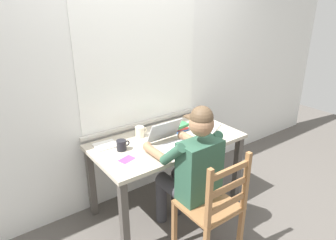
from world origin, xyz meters
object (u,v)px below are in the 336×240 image
(desk, at_px, (167,149))
(landscape_photo_print, at_px, (127,159))
(coffee_mug_dark, at_px, (122,145))
(book_stack_main, at_px, (179,127))
(seated_person, at_px, (191,167))
(wooden_chair, at_px, (213,208))
(coffee_mug_white, at_px, (140,132))
(laptop, at_px, (171,141))
(computer_mouse, at_px, (197,139))

(desk, height_order, landscape_photo_print, landscape_photo_print)
(coffee_mug_dark, bearing_deg, book_stack_main, 2.81)
(desk, height_order, coffee_mug_dark, coffee_mug_dark)
(book_stack_main, bearing_deg, seated_person, -119.35)
(wooden_chair, distance_m, book_stack_main, 0.93)
(wooden_chair, xyz_separation_m, coffee_mug_white, (-0.08, 0.93, 0.33))
(wooden_chair, height_order, laptop, laptop)
(wooden_chair, relative_size, coffee_mug_white, 7.79)
(computer_mouse, distance_m, landscape_photo_print, 0.71)
(seated_person, relative_size, coffee_mug_dark, 10.09)
(desk, distance_m, laptop, 0.20)
(book_stack_main, bearing_deg, wooden_chair, -110.31)
(computer_mouse, relative_size, book_stack_main, 0.52)
(landscape_photo_print, bearing_deg, wooden_chair, -72.49)
(seated_person, distance_m, wooden_chair, 0.36)
(coffee_mug_white, relative_size, coffee_mug_dark, 0.98)
(desk, bearing_deg, book_stack_main, 23.80)
(desk, height_order, book_stack_main, book_stack_main)
(desk, bearing_deg, laptop, -111.42)
(desk, relative_size, wooden_chair, 1.49)
(wooden_chair, relative_size, computer_mouse, 9.44)
(wooden_chair, distance_m, coffee_mug_white, 0.99)
(seated_person, distance_m, laptop, 0.33)
(wooden_chair, xyz_separation_m, book_stack_main, (0.30, 0.82, 0.31))
(coffee_mug_white, xyz_separation_m, landscape_photo_print, (-0.32, -0.31, -0.05))
(coffee_mug_white, bearing_deg, laptop, -70.27)
(book_stack_main, distance_m, landscape_photo_print, 0.74)
(laptop, height_order, book_stack_main, laptop)
(coffee_mug_dark, xyz_separation_m, landscape_photo_print, (-0.05, -0.17, -0.05))
(laptop, relative_size, coffee_mug_dark, 2.69)
(wooden_chair, xyz_separation_m, landscape_photo_print, (-0.40, 0.62, 0.28))
(computer_mouse, bearing_deg, book_stack_main, 89.45)
(laptop, distance_m, landscape_photo_print, 0.44)
(wooden_chair, bearing_deg, desk, 83.15)
(desk, height_order, computer_mouse, computer_mouse)
(computer_mouse, height_order, coffee_mug_dark, coffee_mug_dark)
(coffee_mug_white, height_order, book_stack_main, coffee_mug_white)
(laptop, xyz_separation_m, computer_mouse, (0.26, -0.05, -0.03))
(laptop, xyz_separation_m, book_stack_main, (0.27, 0.22, -0.01))
(laptop, bearing_deg, seated_person, -96.59)
(desk, xyz_separation_m, book_stack_main, (0.22, 0.10, 0.14))
(seated_person, bearing_deg, wooden_chair, -90.00)
(coffee_mug_white, distance_m, landscape_photo_print, 0.45)
(seated_person, distance_m, coffee_mug_dark, 0.63)
(seated_person, xyz_separation_m, wooden_chair, (0.00, -0.28, -0.22))
(wooden_chair, height_order, landscape_photo_print, wooden_chair)
(desk, height_order, laptop, laptop)
(coffee_mug_white, distance_m, coffee_mug_dark, 0.30)
(coffee_mug_white, bearing_deg, book_stack_main, -15.66)
(laptop, xyz_separation_m, landscape_photo_print, (-0.44, 0.02, -0.05))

